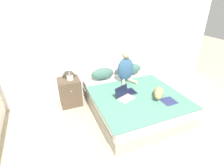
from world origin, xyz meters
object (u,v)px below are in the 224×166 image
at_px(cat_tabby, 158,93).
at_px(table_lamp, 69,65).
at_px(pillow_far, 131,69).
at_px(bed, 133,102).
at_px(pillow_near, 103,74).
at_px(person_sitting, 126,68).
at_px(laptop_open, 125,96).
at_px(nightstand, 70,92).

distance_m(cat_tabby, table_lamp, 1.94).
bearing_deg(pillow_far, bed, -114.10).
distance_m(pillow_near, person_sitting, 0.58).
bearing_deg(pillow_far, laptop_open, -123.78).
xyz_separation_m(bed, nightstand, (-1.20, 0.79, 0.08)).
bearing_deg(table_lamp, pillow_near, 5.46).
bearing_deg(table_lamp, bed, -33.79).
xyz_separation_m(bed, pillow_far, (0.38, 0.85, 0.37)).
bearing_deg(nightstand, bed, -33.38).
bearing_deg(pillow_near, cat_tabby, -58.82).
bearing_deg(nightstand, person_sitting, -10.49).
distance_m(pillow_near, cat_tabby, 1.42).
bearing_deg(pillow_near, nightstand, -175.67).
bearing_deg(nightstand, pillow_far, 2.24).
bearing_deg(pillow_far, table_lamp, -177.23).
distance_m(person_sitting, laptop_open, 0.83).
relative_size(person_sitting, table_lamp, 1.62).
height_order(pillow_far, laptop_open, pillow_far).
bearing_deg(pillow_far, person_sitting, -135.20).
height_order(pillow_far, person_sitting, person_sitting).
height_order(pillow_near, person_sitting, person_sitting).
height_order(cat_tabby, laptop_open, laptop_open).
xyz_separation_m(pillow_near, person_sitting, (0.46, -0.30, 0.19)).
relative_size(nightstand, table_lamp, 1.35).
relative_size(bed, cat_tabby, 4.62).
xyz_separation_m(bed, cat_tabby, (0.35, -0.36, 0.33)).
bearing_deg(laptop_open, pillow_near, 74.53).
bearing_deg(cat_tabby, pillow_near, -109.54).
bearing_deg(bed, person_sitting, 81.75).
distance_m(bed, table_lamp, 1.58).
bearing_deg(person_sitting, pillow_near, 147.08).
bearing_deg(person_sitting, laptop_open, -117.64).
bearing_deg(person_sitting, bed, -98.25).
bearing_deg(bed, cat_tabby, -45.69).
distance_m(pillow_near, table_lamp, 0.87).
xyz_separation_m(person_sitting, laptop_open, (-0.37, -0.70, -0.27)).
height_order(bed, laptop_open, laptop_open).
relative_size(bed, pillow_far, 3.62).
height_order(pillow_near, table_lamp, table_lamp).
distance_m(pillow_far, person_sitting, 0.46).
xyz_separation_m(nightstand, table_lamp, (0.04, -0.01, 0.65)).
bearing_deg(table_lamp, laptop_open, -46.39).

